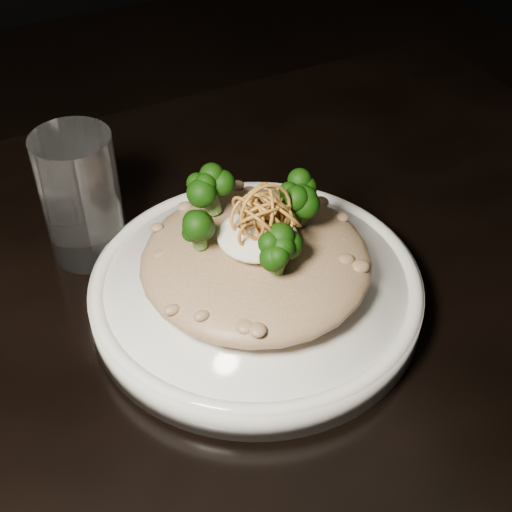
# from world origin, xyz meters

# --- Properties ---
(table) EXTENTS (1.10, 0.80, 0.75)m
(table) POSITION_xyz_m (0.00, 0.00, 0.67)
(table) COLOR black
(table) RESTS_ON ground
(plate) EXTENTS (0.28, 0.28, 0.03)m
(plate) POSITION_xyz_m (0.09, 0.04, 0.76)
(plate) COLOR white
(plate) RESTS_ON table
(risotto) EXTENTS (0.19, 0.19, 0.04)m
(risotto) POSITION_xyz_m (0.09, 0.04, 0.80)
(risotto) COLOR brown
(risotto) RESTS_ON plate
(broccoli) EXTENTS (0.14, 0.14, 0.05)m
(broccoli) POSITION_xyz_m (0.09, 0.04, 0.85)
(broccoli) COLOR black
(broccoli) RESTS_ON risotto
(cheese) EXTENTS (0.06, 0.06, 0.02)m
(cheese) POSITION_xyz_m (0.09, 0.04, 0.83)
(cheese) COLOR white
(cheese) RESTS_ON risotto
(shallots) EXTENTS (0.06, 0.06, 0.04)m
(shallots) POSITION_xyz_m (0.10, 0.03, 0.86)
(shallots) COLOR brown
(shallots) RESTS_ON cheese
(drinking_glass) EXTENTS (0.07, 0.07, 0.12)m
(drinking_glass) POSITION_xyz_m (-0.01, 0.17, 0.81)
(drinking_glass) COLOR white
(drinking_glass) RESTS_ON table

